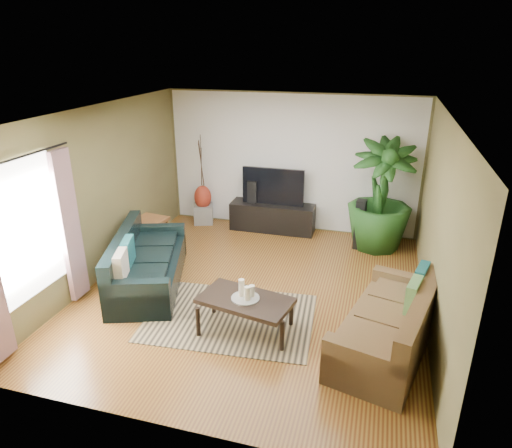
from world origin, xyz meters
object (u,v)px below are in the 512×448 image
(television, at_px, (273,186))
(potted_plant, at_px, (381,195))
(pedestal, at_px, (204,214))
(sofa_right, at_px, (388,319))
(sofa_left, at_px, (148,260))
(coffee_table, at_px, (245,315))
(tv_stand, at_px, (273,217))
(vase, at_px, (203,197))
(side_table, at_px, (151,234))
(speaker_right, at_px, (360,225))
(speaker_left, at_px, (253,204))

(television, height_order, potted_plant, potted_plant)
(pedestal, bearing_deg, sofa_right, -41.71)
(sofa_left, distance_m, coffee_table, 1.99)
(tv_stand, distance_m, television, 0.64)
(coffee_table, distance_m, tv_stand, 3.51)
(sofa_right, bearing_deg, tv_stand, -131.50)
(pedestal, bearing_deg, television, 0.00)
(sofa_right, bearing_deg, television, -131.50)
(vase, xyz_separation_m, side_table, (-0.46, -1.46, -0.28))
(sofa_left, relative_size, tv_stand, 1.29)
(coffee_table, height_order, side_table, side_table)
(vase, bearing_deg, coffee_table, -60.32)
(tv_stand, bearing_deg, sofa_left, -116.80)
(side_table, bearing_deg, tv_stand, 36.84)
(sofa_left, xyz_separation_m, side_table, (-0.62, 1.22, -0.14))
(coffee_table, xyz_separation_m, side_table, (-2.44, 2.01, 0.04))
(coffee_table, xyz_separation_m, speaker_right, (1.25, 3.05, 0.23))
(pedestal, bearing_deg, speaker_left, 0.00)
(potted_plant, bearing_deg, sofa_left, -144.70)
(television, bearing_deg, side_table, -143.16)
(pedestal, xyz_separation_m, vase, (0.00, 0.00, 0.37))
(coffee_table, height_order, tv_stand, tv_stand)
(television, distance_m, speaker_right, 1.85)
(tv_stand, xyz_separation_m, side_table, (-1.95, -1.46, 0.01))
(potted_plant, relative_size, side_table, 3.51)
(sofa_left, distance_m, side_table, 1.37)
(sofa_left, height_order, coffee_table, sofa_left)
(coffee_table, relative_size, speaker_right, 1.27)
(potted_plant, bearing_deg, speaker_right, -156.30)
(sofa_left, bearing_deg, coffee_table, -131.87)
(coffee_table, height_order, television, television)
(sofa_right, height_order, potted_plant, potted_plant)
(sofa_left, bearing_deg, television, -44.75)
(television, height_order, speaker_left, television)
(speaker_right, xyz_separation_m, vase, (-3.24, 0.42, 0.10))
(coffee_table, height_order, speaker_right, speaker_right)
(sofa_left, distance_m, television, 3.04)
(sofa_right, bearing_deg, sofa_left, -86.16)
(coffee_table, bearing_deg, television, 109.35)
(sofa_left, height_order, potted_plant, potted_plant)
(speaker_left, distance_m, vase, 1.08)
(vase, bearing_deg, speaker_left, 0.00)
(tv_stand, relative_size, speaker_left, 1.66)
(sofa_left, relative_size, speaker_right, 2.31)
(television, relative_size, speaker_right, 1.31)
(speaker_left, bearing_deg, sofa_right, -56.83)
(coffee_table, bearing_deg, sofa_left, 167.87)
(sofa_left, distance_m, vase, 2.69)
(coffee_table, bearing_deg, tv_stand, 109.35)
(sofa_left, xyz_separation_m, coffee_table, (1.82, -0.79, -0.18))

